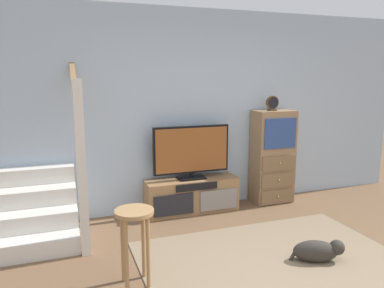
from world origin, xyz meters
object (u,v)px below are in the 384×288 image
at_px(desk_clock, 272,103).
at_px(television, 191,151).
at_px(bar_stool_near, 135,229).
at_px(dog, 318,251).
at_px(side_cabinet, 273,157).
at_px(media_console, 192,195).

bearing_deg(desk_clock, television, 178.62).
height_order(desk_clock, bar_stool_near, desk_clock).
bearing_deg(dog, bar_stool_near, 173.64).
xyz_separation_m(side_cabinet, dog, (-0.53, -1.74, -0.55)).
distance_m(television, side_cabinet, 1.25).
bearing_deg(television, bar_stool_near, -124.58).
distance_m(desk_clock, dog, 2.23).
distance_m(television, bar_stool_near, 1.91).
bearing_deg(bar_stool_near, media_console, 55.01).
bearing_deg(side_cabinet, desk_clock, -163.42).
height_order(media_console, dog, media_console).
bearing_deg(media_console, bar_stool_near, -124.99).
bearing_deg(television, desk_clock, -1.38).
bearing_deg(bar_stool_near, television, 55.42).
relative_size(bar_stool_near, dog, 1.35).
bearing_deg(media_console, side_cabinet, 0.47).
bearing_deg(dog, media_console, 112.50).
bearing_deg(dog, side_cabinet, 73.20).
xyz_separation_m(side_cabinet, desk_clock, (-0.05, -0.01, 0.78)).
xyz_separation_m(media_console, television, (0.00, 0.02, 0.61)).
distance_m(television, desk_clock, 1.34).
distance_m(media_console, side_cabinet, 1.32).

